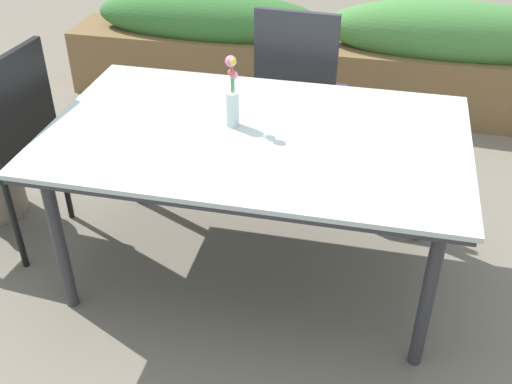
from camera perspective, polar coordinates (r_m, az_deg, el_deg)
ground_plane at (r=2.84m, az=1.41°, el=-7.58°), size 12.00×12.00×0.00m
dining_table at (r=2.49m, az=-0.00°, el=4.43°), size 1.66×1.01×0.71m
chair_end_left at (r=2.97m, az=-22.03°, el=4.62°), size 0.47×0.47×0.95m
chair_far_side at (r=3.25m, az=3.96°, el=9.39°), size 0.45×0.45×0.97m
flower_vase at (r=2.46m, az=-2.20°, el=8.71°), size 0.06×0.06×0.29m
planter_box at (r=4.19m, az=6.50°, el=12.43°), size 3.44×0.45×0.75m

